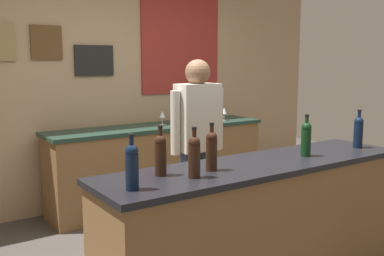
% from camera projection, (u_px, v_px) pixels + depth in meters
% --- Properties ---
extents(back_wall, '(6.00, 0.09, 2.80)m').
position_uv_depth(back_wall, '(112.00, 78.00, 4.97)').
color(back_wall, tan).
rests_on(back_wall, ground_plane).
extents(bar_counter, '(2.37, 0.60, 0.92)m').
position_uv_depth(bar_counter, '(259.00, 226.00, 3.12)').
color(bar_counter, brown).
rests_on(bar_counter, ground_plane).
extents(side_counter, '(2.54, 0.56, 0.90)m').
position_uv_depth(side_counter, '(160.00, 165.00, 5.02)').
color(side_counter, brown).
rests_on(side_counter, ground_plane).
extents(bartender, '(0.52, 0.21, 1.62)m').
position_uv_depth(bartender, '(198.00, 141.00, 3.75)').
color(bartender, '#384766').
rests_on(bartender, ground_plane).
extents(wine_bottle_a, '(0.07, 0.07, 0.31)m').
position_uv_depth(wine_bottle_a, '(132.00, 165.00, 2.38)').
color(wine_bottle_a, black).
rests_on(wine_bottle_a, bar_counter).
extents(wine_bottle_b, '(0.07, 0.07, 0.31)m').
position_uv_depth(wine_bottle_b, '(161.00, 153.00, 2.68)').
color(wine_bottle_b, black).
rests_on(wine_bottle_b, bar_counter).
extents(wine_bottle_c, '(0.07, 0.07, 0.31)m').
position_uv_depth(wine_bottle_c, '(194.00, 155.00, 2.63)').
color(wine_bottle_c, black).
rests_on(wine_bottle_c, bar_counter).
extents(wine_bottle_d, '(0.07, 0.07, 0.31)m').
position_uv_depth(wine_bottle_d, '(212.00, 149.00, 2.80)').
color(wine_bottle_d, black).
rests_on(wine_bottle_d, bar_counter).
extents(wine_bottle_e, '(0.07, 0.07, 0.31)m').
position_uv_depth(wine_bottle_e, '(306.00, 138.00, 3.23)').
color(wine_bottle_e, black).
rests_on(wine_bottle_e, bar_counter).
extents(wine_bottle_f, '(0.07, 0.07, 0.31)m').
position_uv_depth(wine_bottle_f, '(358.00, 131.00, 3.54)').
color(wine_bottle_f, black).
rests_on(wine_bottle_f, bar_counter).
extents(wine_glass_a, '(0.07, 0.07, 0.16)m').
position_uv_depth(wine_glass_a, '(162.00, 115.00, 4.97)').
color(wine_glass_a, silver).
rests_on(wine_glass_a, side_counter).
extents(wine_glass_b, '(0.07, 0.07, 0.16)m').
position_uv_depth(wine_glass_b, '(224.00, 111.00, 5.33)').
color(wine_glass_b, silver).
rests_on(wine_glass_b, side_counter).
extents(coffee_mug, '(0.12, 0.08, 0.09)m').
position_uv_depth(coffee_mug, '(207.00, 118.00, 5.22)').
color(coffee_mug, '#B2332D').
rests_on(coffee_mug, side_counter).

